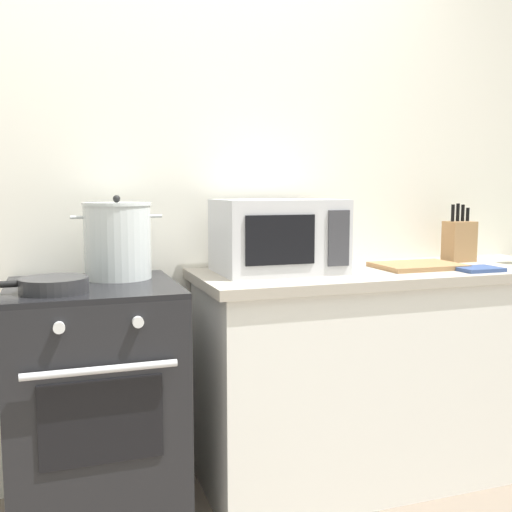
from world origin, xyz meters
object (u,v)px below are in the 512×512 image
frying_pan (52,285)px  cutting_board (418,266)px  stove (96,407)px  oven_mitt (478,269)px  stock_pot (118,241)px  knife_block (459,241)px  microwave (278,236)px

frying_pan → cutting_board: bearing=4.9°
stove → oven_mitt: oven_mitt is taller
cutting_board → stock_pot: bearing=174.7°
cutting_board → oven_mitt: (0.19, -0.16, -0.00)m
knife_block → oven_mitt: (-0.13, -0.30, -0.09)m
frying_pan → knife_block: bearing=8.4°
microwave → knife_block: size_ratio=1.82×
knife_block → oven_mitt: knife_block is taller
frying_pan → microwave: 0.92m
stock_pot → microwave: (0.64, -0.04, 0.00)m
oven_mitt → microwave: bearing=163.6°
stock_pot → microwave: bearing=-3.4°
stock_pot → knife_block: (1.58, 0.02, -0.05)m
microwave → oven_mitt: bearing=-16.4°
stock_pot → frying_pan: 0.37m
stove → cutting_board: size_ratio=2.56×
frying_pan → cutting_board: (1.51, 0.13, -0.02)m
stock_pot → microwave: stock_pot is taller
stove → oven_mitt: 1.63m
stove → frying_pan: 0.52m
oven_mitt → frying_pan: bearing=179.0°
stove → frying_pan: size_ratio=2.16×
stove → oven_mitt: (1.56, -0.16, 0.47)m
knife_block → frying_pan: bearing=-171.6°
knife_block → stove: bearing=-175.2°
stove → knife_block: 1.79m
stock_pot → cutting_board: stock_pot is taller
cutting_board → oven_mitt: bearing=-40.4°
microwave → cutting_board: (0.62, -0.08, -0.14)m
stove → oven_mitt: bearing=-5.8°
microwave → cutting_board: bearing=-7.2°
frying_pan → knife_block: 1.85m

